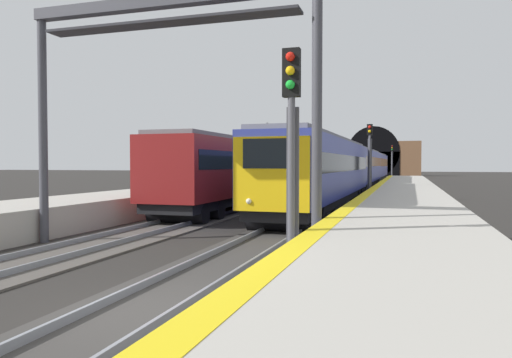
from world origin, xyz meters
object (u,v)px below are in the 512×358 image
(train_adjacent_platform, at_px, (286,167))
(railway_signal_near, at_px, (291,141))
(train_main_approaching, at_px, (359,167))
(railway_signal_far, at_px, (392,158))
(catenary_mast_near, at_px, (267,153))
(railway_signal_mid, at_px, (370,156))
(overhead_signal_gantry, at_px, (167,58))

(train_adjacent_platform, relative_size, railway_signal_near, 8.08)
(train_adjacent_platform, bearing_deg, train_main_approaching, -27.45)
(train_main_approaching, bearing_deg, train_adjacent_platform, -27.11)
(train_adjacent_platform, bearing_deg, railway_signal_far, -7.74)
(railway_signal_far, bearing_deg, train_adjacent_platform, -7.99)
(train_adjacent_platform, height_order, railway_signal_near, railway_signal_near)
(train_main_approaching, relative_size, catenary_mast_near, 8.23)
(train_adjacent_platform, distance_m, railway_signal_mid, 7.97)
(train_main_approaching, distance_m, railway_signal_near, 36.82)
(train_adjacent_platform, distance_m, railway_signal_far, 49.44)
(overhead_signal_gantry, bearing_deg, train_main_approaching, -4.12)
(railway_signal_near, relative_size, railway_signal_far, 0.87)
(train_adjacent_platform, height_order, overhead_signal_gantry, overhead_signal_gantry)
(train_main_approaching, height_order, catenary_mast_near, catenary_mast_near)
(train_adjacent_platform, bearing_deg, railway_signal_near, -165.68)
(railway_signal_mid, bearing_deg, train_adjacent_platform, -120.05)
(railway_signal_near, xyz_separation_m, catenary_mast_near, (45.44, 13.54, 0.76))
(catenary_mast_near, bearing_deg, railway_signal_near, -163.41)
(train_main_approaching, height_order, railway_signal_mid, railway_signal_mid)
(railway_signal_far, distance_m, overhead_signal_gantry, 73.86)
(railway_signal_mid, relative_size, catenary_mast_near, 0.70)
(train_main_approaching, distance_m, overhead_signal_gantry, 34.39)
(railway_signal_mid, height_order, catenary_mast_near, catenary_mast_near)
(railway_signal_mid, bearing_deg, catenary_mast_near, -148.43)
(train_adjacent_platform, relative_size, catenary_mast_near, 5.46)
(overhead_signal_gantry, relative_size, catenary_mast_near, 1.23)
(railway_signal_mid, bearing_deg, railway_signal_near, 0.00)
(train_main_approaching, bearing_deg, overhead_signal_gantry, -3.54)
(railway_signal_far, height_order, catenary_mast_near, catenary_mast_near)
(train_adjacent_platform, distance_m, railway_signal_near, 28.24)
(train_main_approaching, relative_size, train_adjacent_platform, 1.51)
(train_main_approaching, bearing_deg, railway_signal_far, 177.77)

